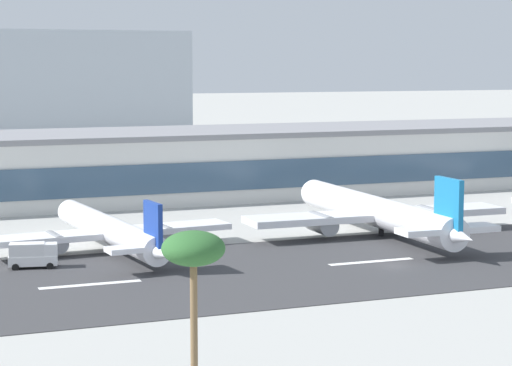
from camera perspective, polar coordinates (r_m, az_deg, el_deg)
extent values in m
plane|color=#A8A8A3|center=(127.97, 8.04, -4.74)|extent=(1400.00, 1400.00, 0.00)
cube|color=#38383A|center=(130.82, 7.32, -4.46)|extent=(800.00, 37.26, 0.08)
cube|color=white|center=(117.58, -9.47, -5.76)|extent=(12.00, 1.20, 0.01)
cube|color=white|center=(129.97, 6.63, -4.50)|extent=(12.00, 1.20, 0.01)
cube|color=silver|center=(190.48, -5.83, 0.91)|extent=(185.95, 28.41, 11.87)
cube|color=#38516B|center=(176.84, -4.57, 0.27)|extent=(180.37, 0.30, 5.34)
cube|color=gray|center=(189.92, -5.85, 2.84)|extent=(187.81, 28.70, 1.00)
cube|color=#A8B2BC|center=(312.95, -14.42, 5.24)|extent=(114.14, 25.16, 35.58)
cylinder|color=white|center=(138.50, -8.47, -2.65)|extent=(7.33, 37.36, 3.72)
sphere|color=white|center=(156.03, -10.64, -1.62)|extent=(3.53, 3.53, 3.53)
cone|color=white|center=(121.28, -5.66, -3.96)|extent=(3.98, 6.99, 3.35)
cube|color=white|center=(137.87, -8.36, -2.85)|extent=(34.83, 8.92, 0.82)
cylinder|color=gray|center=(140.60, -5.36, -2.88)|extent=(2.91, 5.42, 2.42)
cylinder|color=gray|center=(135.75, -11.46, -3.34)|extent=(2.91, 5.42, 2.42)
cube|color=white|center=(122.58, -5.91, -3.67)|extent=(11.96, 4.20, 0.65)
cube|color=navy|center=(122.13, -5.93, -2.47)|extent=(1.08, 5.05, 5.95)
cylinder|color=black|center=(137.18, -8.20, -3.74)|extent=(0.67, 0.67, 1.02)
cylinder|color=silver|center=(150.75, 6.81, -1.60)|extent=(5.19, 45.40, 4.53)
sphere|color=silver|center=(170.99, 3.32, -0.56)|extent=(4.31, 4.31, 4.31)
cone|color=silver|center=(131.30, 11.36, -2.95)|extent=(4.20, 8.22, 4.08)
cube|color=silver|center=(150.02, 6.97, -1.82)|extent=(41.03, 7.39, 1.00)
cylinder|color=gray|center=(154.58, 9.99, -1.92)|extent=(3.04, 6.39, 2.95)
cylinder|color=gray|center=(146.15, 3.75, -2.33)|extent=(3.04, 6.39, 2.95)
cube|color=silver|center=(132.74, 10.95, -2.64)|extent=(13.97, 3.94, 0.80)
cube|color=#1975B2|center=(132.26, 10.99, -1.28)|extent=(0.81, 6.13, 7.26)
cylinder|color=black|center=(149.22, 7.19, -2.82)|extent=(0.82, 0.82, 1.25)
cube|color=white|center=(128.17, -12.66, -4.35)|extent=(6.37, 3.59, 1.20)
cube|color=silver|center=(127.95, -13.00, -3.74)|extent=(4.70, 3.15, 1.60)
cube|color=white|center=(127.81, -11.71, -3.74)|extent=(2.10, 2.51, 1.50)
cylinder|color=black|center=(127.01, -11.73, -4.70)|extent=(0.94, 0.46, 0.90)
cylinder|color=black|center=(129.36, -11.69, -4.49)|extent=(0.94, 0.46, 0.90)
cylinder|color=black|center=(127.25, -13.63, -4.73)|extent=(0.94, 0.46, 0.90)
cylinder|color=black|center=(129.60, -13.56, -4.52)|extent=(0.94, 0.46, 0.90)
cylinder|color=brown|center=(77.79, -3.58, -7.94)|extent=(0.58, 0.58, 11.52)
ellipsoid|color=#2D602D|center=(76.52, -3.61, -3.76)|extent=(4.94, 4.94, 2.72)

